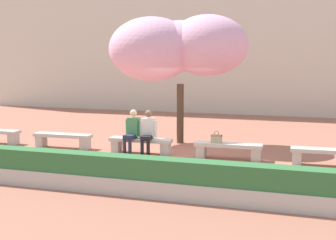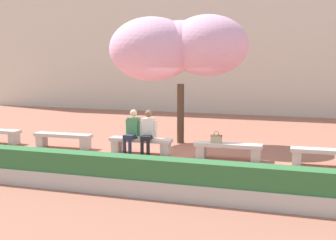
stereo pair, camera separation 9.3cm
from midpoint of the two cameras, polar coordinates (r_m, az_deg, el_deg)
name	(u,v)px [view 2 (the right image)]	position (r m, az deg, el deg)	size (l,w,h in m)	color
ground_plane	(183,156)	(13.48, 2.04, -4.42)	(100.00, 100.00, 0.00)	#9E604C
building_facade	(251,28)	(25.17, 10.19, 10.96)	(29.91, 4.00, 8.62)	beige
stone_bench_near_west	(63,138)	(14.99, -12.49, -2.17)	(1.89, 0.48, 0.45)	#BCB7AD
stone_bench_center	(141,143)	(13.84, -3.15, -2.82)	(1.89, 0.48, 0.45)	#BCB7AD
stone_bench_near_east	(228,148)	(13.11, 7.54, -3.46)	(1.89, 0.48, 0.45)	#BCB7AD
stone_bench_east_end	(327,155)	(12.89, 19.06, -4.02)	(1.89, 0.48, 0.45)	#BCB7AD
person_seated_left	(132,130)	(13.82, -4.20, -1.19)	(0.51, 0.71, 1.29)	black
person_seated_right	(148,131)	(13.64, -2.29, -1.29)	(0.51, 0.71, 1.29)	black
handbag	(216,138)	(13.11, 6.12, -2.22)	(0.30, 0.15, 0.34)	tan
cherry_tree_main	(177,47)	(15.19, 1.26, 8.84)	(4.42, 2.99, 4.16)	#473323
planter_hedge_foreground	(129,176)	(9.80, -4.54, -6.76)	(18.69, 0.50, 0.80)	#BCB7AD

